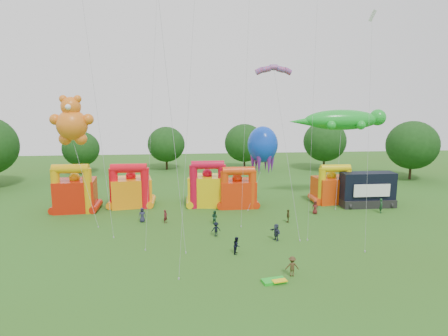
{
  "coord_description": "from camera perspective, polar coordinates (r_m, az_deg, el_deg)",
  "views": [
    {
      "loc": [
        -3.84,
        -26.17,
        15.37
      ],
      "look_at": [
        0.24,
        18.0,
        7.29
      ],
      "focal_mm": 32.0,
      "sensor_mm": 36.0,
      "label": 1
    }
  ],
  "objects": [
    {
      "name": "spectator_1",
      "position": [
        49.51,
        -8.36,
        -6.87
      ],
      "size": [
        0.67,
        0.72,
        1.66
      ],
      "primitive_type": "imported",
      "rotation": [
        0.0,
        0.0,
        0.95
      ],
      "color": "#4E161B",
      "rests_on": "ground"
    },
    {
      "name": "folded_kite_bundle",
      "position": [
        34.82,
        7.26,
        -15.7
      ],
      "size": [
        2.16,
        1.41,
        0.31
      ],
      "color": "green",
      "rests_on": "ground"
    },
    {
      "name": "bouncy_castle_4",
      "position": [
        59.9,
        15.11,
        -2.72
      ],
      "size": [
        5.27,
        4.5,
        5.82
      ],
      "color": "red",
      "rests_on": "ground"
    },
    {
      "name": "spectator_7",
      "position": [
        57.03,
        21.54,
        -5.03
      ],
      "size": [
        0.75,
        0.85,
        1.95
      ],
      "primitive_type": "imported",
      "rotation": [
        0.0,
        0.0,
        1.06
      ],
      "color": "#183C20",
      "rests_on": "ground"
    },
    {
      "name": "bouncy_castle_1",
      "position": [
        57.51,
        -13.14,
        -3.01
      ],
      "size": [
        6.07,
        5.17,
        6.27
      ],
      "color": "orange",
      "rests_on": "ground"
    },
    {
      "name": "bouncy_castle_2",
      "position": [
        56.29,
        -2.39,
        -2.89
      ],
      "size": [
        5.55,
        4.7,
        6.62
      ],
      "color": "#DFBB0B",
      "rests_on": "ground"
    },
    {
      "name": "parafoil_kites",
      "position": [
        43.47,
        -7.4,
        6.55
      ],
      "size": [
        25.87,
        11.01,
        29.05
      ],
      "color": "red",
      "rests_on": "ground"
    },
    {
      "name": "spectator_4",
      "position": [
        49.91,
        9.14,
        -6.77
      ],
      "size": [
        0.69,
        1.03,
        1.63
      ],
      "primitive_type": "imported",
      "rotation": [
        0.0,
        0.0,
        4.38
      ],
      "color": "#433A1B",
      "rests_on": "ground"
    },
    {
      "name": "spectator_2",
      "position": [
        48.66,
        -1.35,
        -7.04
      ],
      "size": [
        1.04,
        1.02,
        1.69
      ],
      "primitive_type": "imported",
      "rotation": [
        0.0,
        0.0,
        2.42
      ],
      "color": "#1B432C",
      "rests_on": "ground"
    },
    {
      "name": "gecko_kite",
      "position": [
        59.71,
        16.24,
        3.14
      ],
      "size": [
        14.49,
        8.29,
        13.49
      ],
      "color": "green",
      "rests_on": "ground"
    },
    {
      "name": "diamond_kites",
      "position": [
        42.59,
        4.36,
        12.39
      ],
      "size": [
        24.44,
        19.68,
        42.41
      ],
      "color": "red",
      "rests_on": "ground"
    },
    {
      "name": "spectator_9",
      "position": [
        35.83,
        9.71,
        -13.67
      ],
      "size": [
        1.2,
        0.75,
        1.78
      ],
      "primitive_type": "imported",
      "rotation": [
        0.0,
        0.0,
        3.06
      ],
      "color": "#41301A",
      "rests_on": "ground"
    },
    {
      "name": "bouncy_castle_0",
      "position": [
        57.19,
        -20.52,
        -3.33
      ],
      "size": [
        5.54,
        4.59,
        6.63
      ],
      "color": "red",
      "rests_on": "ground"
    },
    {
      "name": "bouncy_castle_3",
      "position": [
        55.77,
        1.92,
        -3.3
      ],
      "size": [
        5.01,
        4.06,
        5.88
      ],
      "color": "red",
      "rests_on": "ground"
    },
    {
      "name": "spectator_0",
      "position": [
        50.34,
        -11.6,
        -6.59
      ],
      "size": [
        0.99,
        0.75,
        1.82
      ],
      "primitive_type": "imported",
      "rotation": [
        0.0,
        0.0,
        0.21
      ],
      "color": "#222439",
      "rests_on": "ground"
    },
    {
      "name": "spectator_6",
      "position": [
        53.99,
        12.89,
        -5.52
      ],
      "size": [
        0.96,
        0.75,
        1.75
      ],
      "primitive_type": "imported",
      "rotation": [
        0.0,
        0.0,
        6.04
      ],
      "color": "#561A18",
      "rests_on": "ground"
    },
    {
      "name": "stage_trailer",
      "position": [
        59.42,
        19.8,
        -2.97
      ],
      "size": [
        7.43,
        2.98,
        4.86
      ],
      "color": "black",
      "rests_on": "ground"
    },
    {
      "name": "ground",
      "position": [
        30.6,
        2.82,
        -19.85
      ],
      "size": [
        160.0,
        160.0,
        0.0
      ],
      "primitive_type": "plane",
      "color": "#315718",
      "rests_on": "ground"
    },
    {
      "name": "spectator_3",
      "position": [
        44.58,
        -1.16,
        -8.73
      ],
      "size": [
        1.13,
        0.76,
        1.63
      ],
      "primitive_type": "imported",
      "rotation": [
        0.0,
        0.0,
        3.3
      ],
      "color": "black",
      "rests_on": "ground"
    },
    {
      "name": "spectator_8",
      "position": [
        39.92,
        1.84,
        -10.99
      ],
      "size": [
        0.88,
        1.0,
        1.72
      ],
      "primitive_type": "imported",
      "rotation": [
        0.0,
        0.0,
        1.25
      ],
      "color": "black",
      "rests_on": "ground"
    },
    {
      "name": "spectator_5",
      "position": [
        43.7,
        7.45,
        -9.07
      ],
      "size": [
        1.17,
        1.79,
        1.85
      ],
      "primitive_type": "imported",
      "rotation": [
        0.0,
        0.0,
        5.11
      ],
      "color": "#272E42",
      "rests_on": "ground"
    },
    {
      "name": "teddy_bear_kite",
      "position": [
        52.49,
        -19.67,
        0.2
      ],
      "size": [
        6.71,
        8.0,
        15.53
      ],
      "color": "orange",
      "rests_on": "ground"
    },
    {
      "name": "tree_ring",
      "position": [
        28.42,
        0.39,
        -8.38
      ],
      "size": [
        123.1,
        125.2,
        12.07
      ],
      "color": "#352314",
      "rests_on": "ground"
    },
    {
      "name": "octopus_kite",
      "position": [
        56.1,
        5.2,
        1.05
      ],
      "size": [
        4.75,
        5.67,
        11.24
      ],
      "color": "#0D3BC4",
      "rests_on": "ground"
    }
  ]
}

